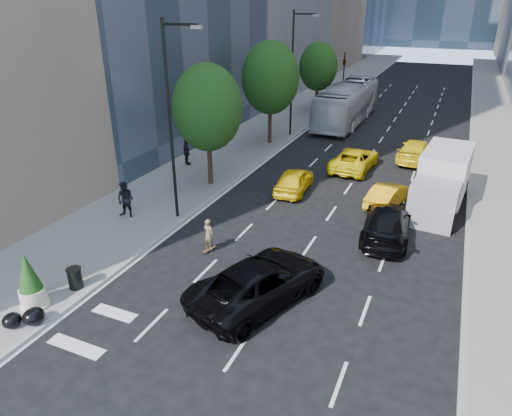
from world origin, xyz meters
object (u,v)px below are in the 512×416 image
at_px(trash_can, 75,278).
at_px(box_truck, 442,180).
at_px(black_sedan_mercedes, 387,223).
at_px(skateboarder, 209,236).
at_px(planter_shrub, 30,281).
at_px(black_sedan_lincoln, 259,282).
at_px(city_bus, 347,103).

bearing_deg(trash_can, box_truck, 48.63).
bearing_deg(black_sedan_mercedes, skateboarder, 28.32).
xyz_separation_m(box_truck, planter_shrub, (-13.50, -16.30, -0.38)).
distance_m(black_sedan_lincoln, black_sedan_mercedes, 8.25).
relative_size(black_sedan_lincoln, city_bus, 0.46).
height_order(city_bus, trash_can, city_bus).
bearing_deg(planter_shrub, trash_can, 71.17).
distance_m(city_bus, trash_can, 32.35).
bearing_deg(city_bus, trash_can, -95.29).
distance_m(black_sedan_mercedes, trash_can, 14.57).
relative_size(box_truck, planter_shrub, 2.99).
distance_m(black_sedan_mercedes, box_truck, 5.44).
relative_size(city_bus, box_truck, 1.93).
distance_m(skateboarder, city_bus, 27.16).
height_order(skateboarder, black_sedan_lincoln, black_sedan_lincoln).
distance_m(city_bus, box_truck, 19.88).
bearing_deg(black_sedan_mercedes, trash_can, 37.68).
bearing_deg(city_bus, skateboarder, -89.26).
relative_size(skateboarder, black_sedan_mercedes, 0.29).
xyz_separation_m(city_bus, trash_can, (-3.40, -32.15, -1.29)).
height_order(city_bus, planter_shrub, city_bus).
bearing_deg(box_truck, planter_shrub, -124.52).
bearing_deg(skateboarder, trash_can, 68.82).
distance_m(black_sedan_lincoln, box_truck, 13.65).
bearing_deg(skateboarder, box_truck, -121.59).
relative_size(black_sedan_lincoln, box_truck, 0.88).
xyz_separation_m(skateboarder, city_bus, (0.00, 27.14, 1.08)).
height_order(skateboarder, trash_can, skateboarder).
xyz_separation_m(skateboarder, black_sedan_lincoln, (3.70, -2.60, 0.07)).
distance_m(city_bus, planter_shrub, 33.98).
bearing_deg(black_sedan_mercedes, black_sedan_lincoln, 58.87).
bearing_deg(black_sedan_lincoln, black_sedan_mercedes, -95.88).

